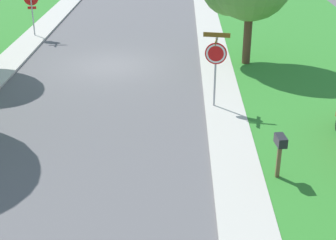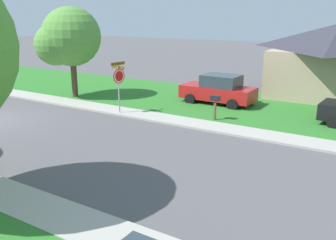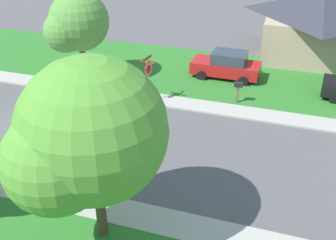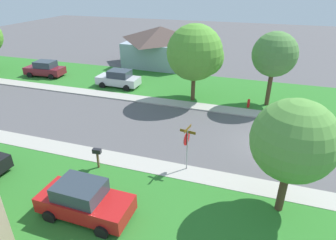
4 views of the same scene
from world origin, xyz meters
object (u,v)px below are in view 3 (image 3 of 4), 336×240
object	(u,v)px
tree_sidewalk_near	(84,138)
tree_sidewalk_far	(75,24)
car_red_driveway_right	(227,65)
stop_sign_far_corner	(148,72)
mailbox	(238,87)
house_left_setback	(319,21)

from	to	relation	value
tree_sidewalk_near	tree_sidewalk_far	size ratio (longest dim) A/B	1.19
car_red_driveway_right	tree_sidewalk_far	size ratio (longest dim) A/B	0.77
stop_sign_far_corner	mailbox	size ratio (longest dim) A/B	2.11
house_left_setback	mailbox	size ratio (longest dim) A/B	6.99
house_left_setback	mailbox	distance (m)	10.88
tree_sidewalk_near	house_left_setback	bearing A→B (deg)	162.51
house_left_setback	mailbox	bearing A→B (deg)	-21.83
tree_sidewalk_far	house_left_setback	size ratio (longest dim) A/B	0.61
stop_sign_far_corner	house_left_setback	bearing A→B (deg)	142.33
stop_sign_far_corner	house_left_setback	size ratio (longest dim) A/B	0.30
car_red_driveway_right	mailbox	bearing A→B (deg)	21.31
car_red_driveway_right	tree_sidewalk_far	bearing A→B (deg)	-69.04
car_red_driveway_right	tree_sidewalk_near	world-z (taller)	tree_sidewalk_near
tree_sidewalk_near	tree_sidewalk_far	world-z (taller)	tree_sidewalk_near
car_red_driveway_right	tree_sidewalk_near	xyz separation A→B (m)	(15.34, -1.60, 3.31)
tree_sidewalk_near	house_left_setback	size ratio (longest dim) A/B	0.73
tree_sidewalk_near	stop_sign_far_corner	bearing A→B (deg)	-169.68
tree_sidewalk_far	mailbox	xyz separation A→B (m)	(0.08, 9.95, -2.67)
car_red_driveway_right	house_left_setback	distance (m)	8.64
car_red_driveway_right	mailbox	size ratio (longest dim) A/B	3.31
stop_sign_far_corner	car_red_driveway_right	bearing A→B (deg)	143.92
car_red_driveway_right	mailbox	distance (m)	3.63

